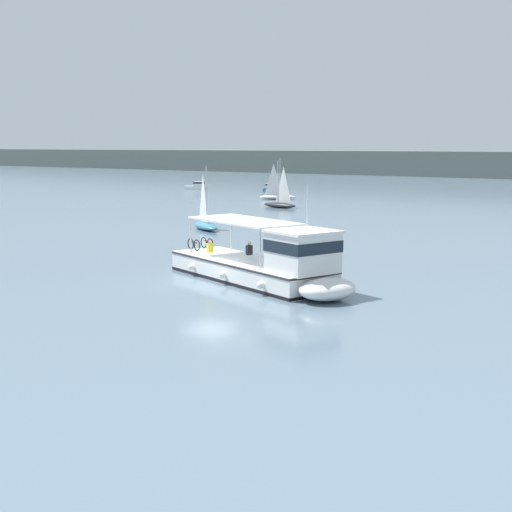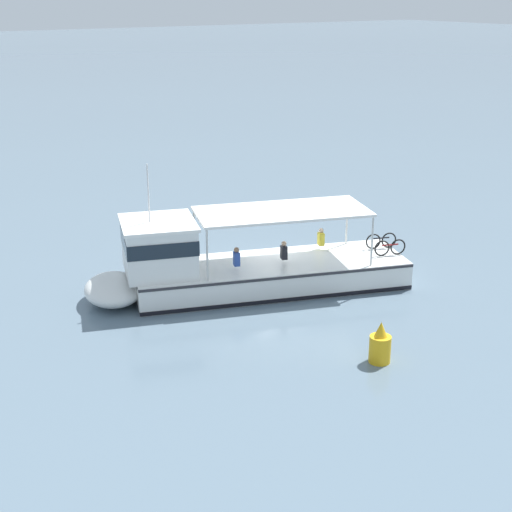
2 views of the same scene
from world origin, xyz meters
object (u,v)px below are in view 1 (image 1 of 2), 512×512
Objects in this scene: sailboat_far_left at (280,203)px; channel_buoy at (327,255)px; motorboat_horizon_east at (197,186)px; motorboat_near_port at (273,188)px; ferry_main at (268,266)px; sailboat_horizon_west at (277,195)px; sailboat_far_right at (205,223)px.

channel_buoy is at bearing -52.42° from sailboat_far_left.
sailboat_far_left is at bearing -34.97° from motorboat_horizon_east.
sailboat_far_left is 1.42× the size of motorboat_near_port.
ferry_main is 59.32m from sailboat_horizon_west.
sailboat_far_left is 39.47m from channel_buoy.
sailboat_horizon_west is at bearing 125.03° from sailboat_far_left.
sailboat_horizon_west is (-32.48, 49.64, -0.47)m from ferry_main.
motorboat_near_port is at bearing 117.46° from sailboat_far_right.
motorboat_horizon_east and motorboat_near_port have the same top height.
sailboat_far_left is at bearing 122.68° from ferry_main.
ferry_main is 3.42× the size of motorboat_near_port.
ferry_main is 9.30× the size of channel_buoy.
sailboat_far_right is 1.00× the size of sailboat_far_left.
channel_buoy reaches higher than motorboat_horizon_east.
ferry_main is 3.40× the size of motorboat_horizon_east.
motorboat_near_port is (-23.56, 45.34, 0.00)m from sailboat_far_right.
motorboat_horizon_east is 1.01× the size of motorboat_near_port.
motorboat_near_port is at bearing 126.68° from channel_buoy.
sailboat_far_left is at bearing 127.58° from channel_buoy.
sailboat_far_left is (-24.99, 38.96, -0.47)m from ferry_main.
ferry_main is at bearing -43.41° from sailboat_far_right.
sailboat_far_right is (14.21, -32.36, 0.00)m from sailboat_horizon_west.
channel_buoy is at bearing -53.05° from sailboat_horizon_west.
sailboat_far_right is 3.86× the size of channel_buoy.
motorboat_horizon_east is 75.39m from channel_buoy.
channel_buoy is (17.35, -9.60, 0.03)m from sailboat_far_right.
sailboat_far_left reaches higher than motorboat_near_port.
motorboat_horizon_east is at bearing 145.03° from sailboat_far_left.
sailboat_far_right and sailboat_far_left have the same top height.
channel_buoy is (-0.92, 7.68, -0.45)m from ferry_main.
sailboat_far_left is at bearing -54.55° from motorboat_near_port.
sailboat_horizon_west is 1.41× the size of motorboat_horizon_east.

